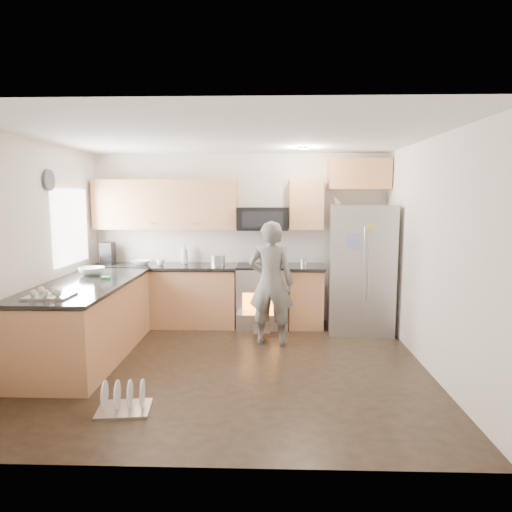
{
  "coord_description": "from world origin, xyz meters",
  "views": [
    {
      "loc": [
        0.47,
        -5.06,
        1.95
      ],
      "look_at": [
        0.29,
        0.5,
        1.22
      ],
      "focal_mm": 32.0,
      "sensor_mm": 36.0,
      "label": 1
    }
  ],
  "objects_px": {
    "person": "(271,283)",
    "dish_rack": "(124,403)",
    "refrigerator": "(361,269)",
    "stove_range": "(262,282)"
  },
  "relations": [
    {
      "from": "person",
      "to": "dish_rack",
      "type": "xyz_separation_m",
      "value": [
        -1.34,
        -1.99,
        -0.74
      ]
    },
    {
      "from": "refrigerator",
      "to": "person",
      "type": "height_order",
      "value": "refrigerator"
    },
    {
      "from": "stove_range",
      "to": "dish_rack",
      "type": "bearing_deg",
      "value": -113.26
    },
    {
      "from": "dish_rack",
      "to": "person",
      "type": "bearing_deg",
      "value": 56.0
    },
    {
      "from": "refrigerator",
      "to": "dish_rack",
      "type": "height_order",
      "value": "refrigerator"
    },
    {
      "from": "refrigerator",
      "to": "dish_rack",
      "type": "bearing_deg",
      "value": -130.45
    },
    {
      "from": "stove_range",
      "to": "refrigerator",
      "type": "relative_size",
      "value": 0.98
    },
    {
      "from": "refrigerator",
      "to": "person",
      "type": "relative_size",
      "value": 1.12
    },
    {
      "from": "person",
      "to": "dish_rack",
      "type": "relative_size",
      "value": 3.19
    },
    {
      "from": "person",
      "to": "dish_rack",
      "type": "distance_m",
      "value": 2.52
    }
  ]
}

